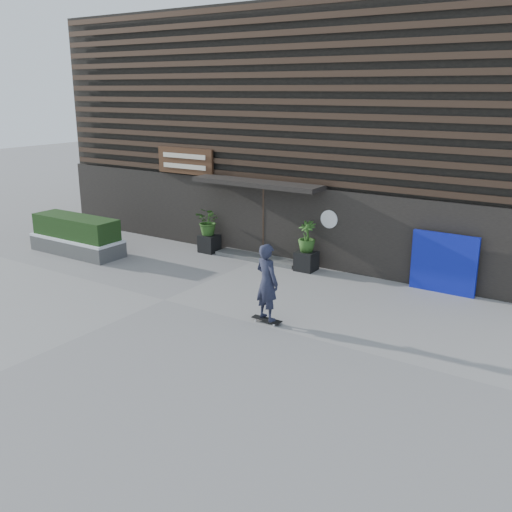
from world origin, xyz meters
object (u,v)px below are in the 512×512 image
Objects in this scene: raised_bed at (78,246)px; blue_tarp at (444,263)px; skateboarder at (267,282)px; planter_pot_left at (209,243)px; planter_pot_right at (306,261)px.

raised_bed is 11.95m from blue_tarp.
raised_bed is 1.78× the size of skateboarder.
planter_pot_left is 0.34× the size of blue_tarp.
blue_tarp reaches higher than planter_pot_left.
planter_pot_left is 0.30× the size of skateboarder.
skateboarder is at bearing -73.86° from planter_pot_right.
planter_pot_right is 0.17× the size of raised_bed.
blue_tarp is at bearing 2.18° from planter_pot_left.
planter_pot_right is at bearing 0.00° from planter_pot_left.
planter_pot_right is 4.14m from blue_tarp.
planter_pot_left is at bearing 35.41° from raised_bed.
planter_pot_left is at bearing 180.00° from planter_pot_right.
planter_pot_right is at bearing 106.14° from skateboarder.
planter_pot_left and planter_pot_right have the same top height.
blue_tarp is 0.91× the size of skateboarder.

